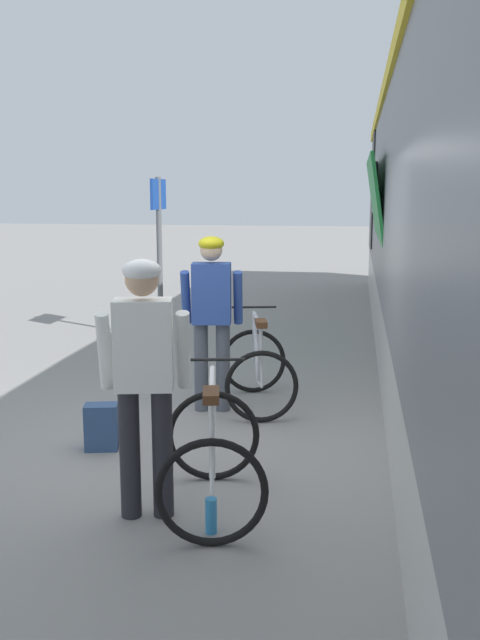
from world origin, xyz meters
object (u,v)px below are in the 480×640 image
object	(u,v)px
cyclist_near_in_white	(144,366)
bicycle_near_white	(212,455)
bicycle_far_silver	(257,369)
backpack_on_platform	(102,427)
water_bottle_near_the_bikes	(211,516)
water_bottle_by_the_backpack	(128,435)
cyclist_far_in_blue	(212,308)
platform_sign_post	(159,231)

from	to	relation	value
cyclist_near_in_white	bicycle_near_white	size ratio (longest dim) A/B	1.48
bicycle_near_white	bicycle_far_silver	bearing A→B (deg)	90.66
backpack_on_platform	water_bottle_near_the_bikes	xyz separation A→B (m)	(1.23, -1.31, -0.08)
bicycle_near_white	water_bottle_by_the_backpack	size ratio (longest dim) A/B	5.21
cyclist_far_in_blue	backpack_on_platform	bearing A→B (deg)	-120.28
bicycle_far_silver	water_bottle_by_the_backpack	size ratio (longest dim) A/B	5.27
cyclist_near_in_white	platform_sign_post	xyz separation A→B (m)	(-1.52, 5.70, 0.57)
cyclist_near_in_white	backpack_on_platform	bearing A→B (deg)	123.56
bicycle_near_white	bicycle_far_silver	size ratio (longest dim) A/B	0.99
cyclist_near_in_white	platform_sign_post	size ratio (longest dim) A/B	0.73
water_bottle_by_the_backpack	cyclist_near_in_white	bearing A→B (deg)	-65.82
cyclist_near_in_white	water_bottle_near_the_bikes	distance (m)	1.07
bicycle_far_silver	cyclist_far_in_blue	bearing A→B (deg)	-156.41
bicycle_far_silver	platform_sign_post	xyz separation A→B (m)	(-1.92, 3.15, 1.22)
cyclist_far_in_blue	platform_sign_post	bearing A→B (deg)	114.00
bicycle_near_white	bicycle_far_silver	distance (m)	2.40
cyclist_near_in_white	backpack_on_platform	world-z (taller)	cyclist_near_in_white
cyclist_near_in_white	water_bottle_by_the_backpack	xyz separation A→B (m)	(-0.54, 1.21, -0.94)
water_bottle_near_the_bikes	cyclist_near_in_white	bearing A→B (deg)	159.93
bicycle_far_silver	water_bottle_by_the_backpack	xyz separation A→B (m)	(-0.94, -1.34, -0.29)
water_bottle_near_the_bikes	platform_sign_post	distance (m)	6.38
cyclist_far_in_blue	cyclist_near_in_white	bearing A→B (deg)	-89.12
cyclist_far_in_blue	backpack_on_platform	size ratio (longest dim) A/B	4.40
bicycle_near_white	platform_sign_post	distance (m)	6.00
cyclist_near_in_white	cyclist_far_in_blue	bearing A→B (deg)	90.88
bicycle_near_white	backpack_on_platform	world-z (taller)	bicycle_near_white
bicycle_near_white	water_bottle_by_the_backpack	xyz separation A→B (m)	(-0.97, 1.06, -0.29)
water_bottle_near_the_bikes	bicycle_far_silver	bearing A→B (deg)	91.77
cyclist_near_in_white	backpack_on_platform	distance (m)	1.61
water_bottle_near_the_bikes	platform_sign_post	world-z (taller)	platform_sign_post
water_bottle_near_the_bikes	water_bottle_by_the_backpack	distance (m)	1.73
cyclist_far_in_blue	water_bottle_by_the_backpack	world-z (taller)	cyclist_far_in_blue
cyclist_far_in_blue	water_bottle_by_the_backpack	xyz separation A→B (m)	(-0.51, -1.15, -0.94)
cyclist_near_in_white	bicycle_near_white	world-z (taller)	cyclist_near_in_white
water_bottle_by_the_backpack	backpack_on_platform	bearing A→B (deg)	-159.31
cyclist_far_in_blue	bicycle_far_silver	bearing A→B (deg)	23.59
cyclist_far_in_blue	platform_sign_post	world-z (taller)	platform_sign_post
bicycle_far_silver	water_bottle_near_the_bikes	size ratio (longest dim) A/B	5.06
cyclist_near_in_white	bicycle_near_white	bearing A→B (deg)	19.48
cyclist_far_in_blue	platform_sign_post	distance (m)	3.69
cyclist_near_in_white	water_bottle_by_the_backpack	bearing A→B (deg)	114.18
bicycle_far_silver	cyclist_near_in_white	bearing A→B (deg)	-98.85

